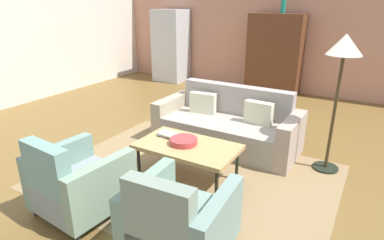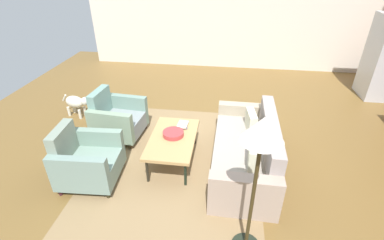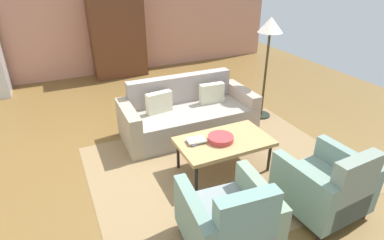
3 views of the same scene
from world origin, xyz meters
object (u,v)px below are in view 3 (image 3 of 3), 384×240
object	(u,v)px
coffee_table	(224,143)
armchair_right	(327,187)
couch	(187,115)
cabinet	(118,38)
book_stack	(196,141)
armchair_left	(230,223)
fruit_bowl	(221,139)
floor_lamp	(270,35)

from	to	relation	value
coffee_table	armchair_right	world-z (taller)	armchair_right
couch	cabinet	distance (m)	3.25
armchair_right	book_stack	distance (m)	1.59
armchair_left	cabinet	xyz separation A→B (m)	(0.29, 5.53, 0.56)
coffee_table	fruit_bowl	xyz separation A→B (m)	(-0.05, 0.00, 0.07)
armchair_left	cabinet	bearing A→B (deg)	91.76
book_stack	cabinet	bearing A→B (deg)	89.47
couch	cabinet	world-z (taller)	cabinet
armchair_right	fruit_bowl	distance (m)	1.35
armchair_left	cabinet	world-z (taller)	cabinet
fruit_bowl	book_stack	xyz separation A→B (m)	(-0.30, 0.10, -0.01)
fruit_bowl	armchair_right	bearing A→B (deg)	-60.58
cabinet	book_stack	bearing A→B (deg)	-90.53
coffee_table	floor_lamp	size ratio (longest dim) A/B	0.70
couch	cabinet	bearing A→B (deg)	-83.71
armchair_right	book_stack	xyz separation A→B (m)	(-0.96, 1.27, 0.14)
floor_lamp	coffee_table	bearing A→B (deg)	-141.91
armchair_right	book_stack	world-z (taller)	armchair_right
armchair_right	couch	bearing A→B (deg)	100.94
armchair_right	cabinet	bearing A→B (deg)	95.97
coffee_table	fruit_bowl	world-z (taller)	fruit_bowl
couch	coffee_table	distance (m)	1.19
couch	coffee_table	xyz separation A→B (m)	(-0.00, -1.19, 0.13)
book_stack	floor_lamp	bearing A→B (deg)	29.82
couch	armchair_left	xyz separation A→B (m)	(-0.61, -2.35, 0.06)
coffee_table	cabinet	size ratio (longest dim) A/B	0.67
armchair_left	cabinet	size ratio (longest dim) A/B	0.49
armchair_left	fruit_bowl	bearing A→B (deg)	69.47
couch	floor_lamp	size ratio (longest dim) A/B	1.23
coffee_table	floor_lamp	xyz separation A→B (m)	(1.43, 1.12, 1.03)
coffee_table	armchair_right	size ratio (longest dim) A/B	1.36
coffee_table	cabinet	xyz separation A→B (m)	(-0.31, 4.37, 0.48)
coffee_table	floor_lamp	bearing A→B (deg)	38.09
couch	armchair_left	bearing A→B (deg)	76.20
fruit_bowl	floor_lamp	distance (m)	2.09
coffee_table	armchair_right	distance (m)	1.32
book_stack	couch	bearing A→B (deg)	72.01
book_stack	floor_lamp	xyz separation A→B (m)	(1.78, 1.02, 0.97)
fruit_bowl	book_stack	world-z (taller)	fruit_bowl
armchair_left	armchair_right	world-z (taller)	same
couch	fruit_bowl	world-z (taller)	couch
couch	book_stack	xyz separation A→B (m)	(-0.35, -1.09, 0.19)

